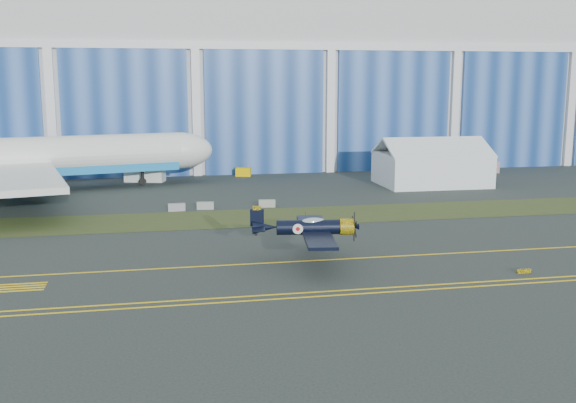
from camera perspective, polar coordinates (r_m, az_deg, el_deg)
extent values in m
plane|color=#2C3431|center=(61.54, -4.71, -4.11)|extent=(260.00, 260.00, 0.00)
cube|color=#475128|center=(75.11, -5.93, -1.48)|extent=(260.00, 10.00, 0.02)
cube|color=silver|center=(131.42, -8.44, 10.05)|extent=(220.00, 45.00, 30.00)
cube|color=navy|center=(108.78, -7.76, 7.41)|extent=(220.00, 0.60, 20.00)
cube|color=silver|center=(108.74, -7.90, 13.00)|extent=(220.00, 0.70, 1.20)
cube|color=yellow|center=(56.73, -4.14, -5.33)|extent=(200.00, 0.20, 0.02)
cube|color=yellow|center=(47.73, -2.71, -8.35)|extent=(80.00, 0.20, 0.02)
cube|color=yellow|center=(48.67, -2.89, -7.98)|extent=(80.00, 0.20, 0.02)
cube|color=yellow|center=(57.23, 19.34, -5.59)|extent=(1.20, 0.15, 0.35)
cube|color=white|center=(104.50, -12.03, 2.36)|extent=(6.27, 3.93, 2.53)
cube|color=#EDC100|center=(108.19, -3.80, 2.52)|extent=(2.66, 2.03, 1.38)
cube|color=#A37D82|center=(116.94, 16.62, 2.82)|extent=(3.47, 2.32, 1.92)
cube|color=gray|center=(80.28, -9.41, -0.49)|extent=(2.03, 0.69, 0.90)
cube|color=gray|center=(80.84, -7.02, -0.35)|extent=(2.05, 0.79, 0.90)
cube|color=gray|center=(81.69, -1.79, -0.17)|extent=(2.06, 0.84, 0.90)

